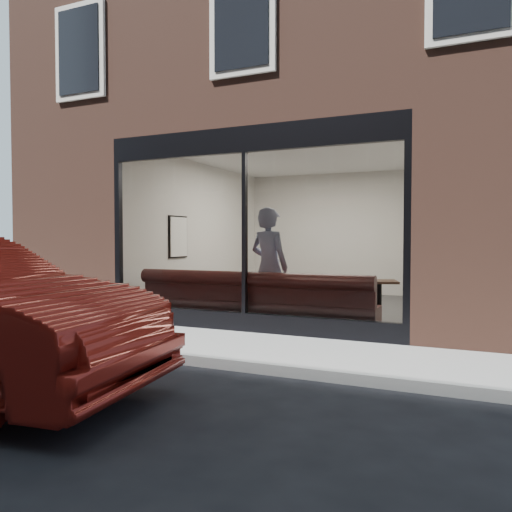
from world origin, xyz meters
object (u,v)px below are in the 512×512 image
at_px(person, 269,267).
at_px(cafe_table_right, 379,282).
at_px(cafe_table_left, 177,277).
at_px(banquette, 255,314).
at_px(cafe_chair_left, 257,302).

relative_size(person, cafe_table_right, 3.43).
bearing_deg(cafe_table_left, banquette, -16.49).
height_order(cafe_table_left, cafe_chair_left, cafe_table_left).
bearing_deg(cafe_table_right, person, -154.37).
relative_size(cafe_table_left, cafe_table_right, 1.08).
bearing_deg(cafe_table_left, cafe_table_right, 8.17).
relative_size(banquette, cafe_table_left, 6.40).
bearing_deg(cafe_chair_left, person, 109.48).
height_order(person, cafe_chair_left, person).
relative_size(person, cafe_chair_left, 4.41).
relative_size(cafe_table_left, cafe_chair_left, 1.39).
distance_m(person, cafe_table_left, 2.03).
xyz_separation_m(cafe_table_left, cafe_chair_left, (1.28, 0.82, -0.50)).
xyz_separation_m(person, cafe_table_left, (-1.99, 0.28, -0.25)).
height_order(banquette, cafe_chair_left, banquette).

